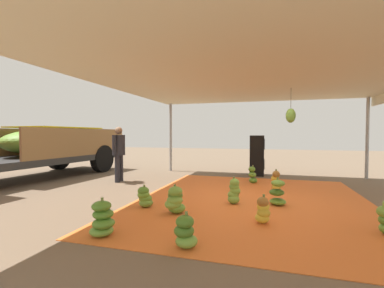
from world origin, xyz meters
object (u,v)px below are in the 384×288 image
(banana_bunch_3, at_px, (276,181))
(banana_bunch_9, at_px, (175,201))
(banana_bunch_4, at_px, (234,192))
(worker_0, at_px, (119,150))
(cargo_truck_main, at_px, (8,142))
(speaker_stack, at_px, (257,155))
(banana_bunch_8, at_px, (102,220))
(banana_bunch_6, at_px, (253,175))
(banana_bunch_0, at_px, (277,194))
(banana_bunch_2, at_px, (145,197))
(banana_bunch_5, at_px, (263,211))
(banana_bunch_7, at_px, (185,232))

(banana_bunch_3, bearing_deg, banana_bunch_9, 144.52)
(banana_bunch_4, xyz_separation_m, worker_0, (1.54, 3.59, 0.70))
(cargo_truck_main, relative_size, speaker_stack, 5.24)
(banana_bunch_4, height_order, banana_bunch_8, banana_bunch_4)
(banana_bunch_6, bearing_deg, banana_bunch_0, -164.90)
(banana_bunch_4, bearing_deg, worker_0, 66.74)
(banana_bunch_2, bearing_deg, cargo_truck_main, 76.02)
(worker_0, bearing_deg, banana_bunch_8, -151.19)
(worker_0, bearing_deg, banana_bunch_6, -77.13)
(banana_bunch_8, bearing_deg, cargo_truck_main, 61.72)
(banana_bunch_3, relative_size, banana_bunch_8, 1.00)
(banana_bunch_9, relative_size, worker_0, 0.31)
(banana_bunch_0, distance_m, banana_bunch_2, 2.61)
(banana_bunch_2, distance_m, banana_bunch_8, 1.49)
(banana_bunch_4, xyz_separation_m, banana_bunch_5, (-1.05, -0.59, -0.04))
(banana_bunch_3, xyz_separation_m, banana_bunch_4, (-1.50, 0.84, 0.01))
(banana_bunch_0, height_order, banana_bunch_5, banana_bunch_0)
(banana_bunch_2, bearing_deg, banana_bunch_0, -70.51)
(banana_bunch_0, relative_size, cargo_truck_main, 0.08)
(banana_bunch_6, bearing_deg, banana_bunch_8, 159.44)
(banana_bunch_3, relative_size, banana_bunch_4, 0.99)
(banana_bunch_3, xyz_separation_m, cargo_truck_main, (-1.01, 7.40, 0.93))
(banana_bunch_4, xyz_separation_m, banana_bunch_7, (-2.26, 0.31, -0.05))
(worker_0, height_order, speaker_stack, worker_0)
(banana_bunch_5, relative_size, banana_bunch_6, 0.88)
(banana_bunch_6, relative_size, cargo_truck_main, 0.07)
(banana_bunch_4, bearing_deg, banana_bunch_9, 136.44)
(banana_bunch_5, relative_size, banana_bunch_9, 0.89)
(banana_bunch_2, height_order, worker_0, worker_0)
(banana_bunch_0, bearing_deg, banana_bunch_5, 167.97)
(banana_bunch_5, bearing_deg, banana_bunch_7, 143.18)
(banana_bunch_9, bearing_deg, banana_bunch_4, -43.56)
(banana_bunch_9, distance_m, speaker_stack, 5.10)
(banana_bunch_7, xyz_separation_m, banana_bunch_8, (0.03, 1.21, 0.04))
(cargo_truck_main, bearing_deg, banana_bunch_2, -103.98)
(banana_bunch_7, bearing_deg, speaker_stack, -5.41)
(banana_bunch_7, height_order, worker_0, worker_0)
(banana_bunch_8, distance_m, speaker_stack, 6.47)
(worker_0, bearing_deg, banana_bunch_4, -113.26)
(banana_bunch_5, distance_m, banana_bunch_9, 1.51)
(banana_bunch_6, bearing_deg, worker_0, 102.87)
(banana_bunch_7, xyz_separation_m, banana_bunch_9, (1.29, 0.60, 0.04))
(speaker_stack, bearing_deg, banana_bunch_5, -176.47)
(banana_bunch_5, bearing_deg, cargo_truck_main, 77.83)
(banana_bunch_4, relative_size, banana_bunch_7, 1.22)
(banana_bunch_3, height_order, banana_bunch_8, same)
(banana_bunch_4, relative_size, speaker_stack, 0.39)
(banana_bunch_6, xyz_separation_m, banana_bunch_8, (-4.64, 1.74, 0.01))
(banana_bunch_4, relative_size, banana_bunch_9, 1.05)
(banana_bunch_0, xyz_separation_m, banana_bunch_2, (-0.87, 2.46, -0.04))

